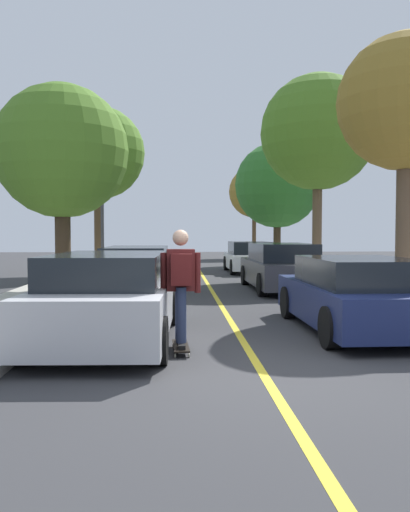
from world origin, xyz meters
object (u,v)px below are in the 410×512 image
Objects in this scene: parked_car_left_nearest at (110,298)px; street_tree_right_far at (277,185)px; parked_car_left_near at (136,272)px; street_tree_right_nearest at (406,104)px; skateboard at (181,346)px; street_tree_right_near at (318,133)px; parked_car_right_far at (249,257)px; street_tree_left_nearest at (62,152)px; streetlamp at (102,182)px; parked_car_right_nearest at (357,295)px; street_tree_left_near at (98,154)px; parked_car_right_near at (281,267)px; skateboarder at (181,280)px; street_tree_right_farthest at (254,192)px.

parked_car_left_nearest is 0.70× the size of street_tree_right_far.
parked_car_left_near is 0.73× the size of street_tree_right_nearest.
parked_car_left_nearest is at bearing 144.84° from skateboard.
street_tree_right_near is 7.92m from street_tree_right_far.
parked_car_left_nearest is at bearing -149.92° from street_tree_right_nearest.
street_tree_right_near reaches higher than parked_car_right_far.
street_tree_left_nearest is at bearing -124.81° from street_tree_right_far.
street_tree_right_near reaches higher than streetlamp.
street_tree_left_near is at bearing 115.91° from parked_car_right_nearest.
street_tree_right_near is (2.17, -2.92, 4.82)m from parked_car_right_far.
parked_car_left_near is at bearing -116.07° from parked_car_right_far.
street_tree_left_nearest is at bearing -130.76° from parked_car_right_far.
street_tree_left_nearest is at bearing -152.35° from street_tree_right_near.
parked_car_right_near is 5.46× the size of skateboard.
parked_car_left_near is 0.73× the size of streetlamp.
streetlamp is at bearing 98.44° from parked_car_left_nearest.
street_tree_left_nearest is 0.93× the size of street_tree_right_nearest.
street_tree_left_nearest is at bearing 160.32° from street_tree_right_nearest.
street_tree_right_far reaches higher than parked_car_left_near.
parked_car_left_nearest is 0.72× the size of streetlamp.
street_tree_right_near reaches higher than skateboarder.
parked_car_right_near is (-0.00, 6.57, 0.04)m from parked_car_right_nearest.
street_tree_left_nearest is 0.77× the size of street_tree_right_near.
parked_car_left_nearest is 4.27m from parked_car_right_nearest.
streetlamp is 3.70× the size of skateboarder.
street_tree_left_near is (-6.38, -0.36, 4.35)m from parked_car_right_far.
street_tree_right_near is at bearing 78.42° from parked_car_right_nearest.
street_tree_left_near reaches higher than street_tree_right_nearest.
street_tree_right_farthest is at bearing 79.34° from skateboarder.
street_tree_right_farthest is at bearing 57.45° from street_tree_left_near.
street_tree_right_near is at bearing -90.00° from street_tree_right_farthest.
street_tree_left_nearest reaches higher than parked_car_right_far.
street_tree_left_nearest is 0.84× the size of street_tree_left_near.
parked_car_right_nearest is 2.53× the size of skateboarder.
parked_car_right_far is 0.67× the size of streetlamp.
street_tree_right_nearest is at bearing -90.00° from street_tree_right_near.
parked_car_right_nearest is 1.03× the size of parked_car_right_far.
streetlamp is (-5.97, 4.56, 2.95)m from parked_car_right_near.
skateboard is (-5.27, -27.97, -4.38)m from street_tree_right_farthest.
parked_car_right_near is 0.80× the size of street_tree_left_nearest.
street_tree_left_nearest is 7.11m from street_tree_left_near.
street_tree_right_far reaches higher than street_tree_right_farthest.
skateboard is (-3.10, -8.01, -0.60)m from parked_car_right_near.
street_tree_right_far is 3.78× the size of skateboarder.
parked_car_left_nearest is 8.40m from street_tree_right_nearest.
street_tree_right_far reaches higher than parked_car_right_near.
street_tree_left_nearest is at bearing 113.50° from skateboard.
street_tree_right_near reaches higher than street_tree_right_nearest.
street_tree_right_near reaches higher than street_tree_right_far.
skateboarder is (3.28, -7.57, -2.95)m from street_tree_left_nearest.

